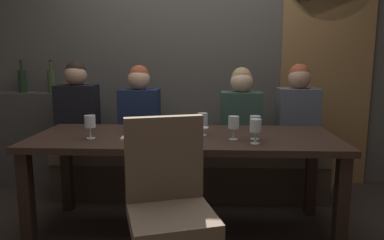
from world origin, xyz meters
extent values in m
plane|color=black|center=(0.00, 0.00, 0.00)|extent=(9.00, 9.00, 0.00)
cube|color=#4C4944|center=(0.00, 1.22, 1.50)|extent=(6.00, 0.12, 3.00)
cube|color=olive|center=(1.35, 1.15, 1.05)|extent=(0.90, 0.05, 2.10)
cube|color=#413E3A|center=(-1.55, 1.04, 0.47)|extent=(1.10, 0.28, 0.95)
cube|color=black|center=(-1.03, -0.35, 0.35)|extent=(0.08, 0.08, 0.69)
cube|color=black|center=(1.03, -0.35, 0.35)|extent=(0.08, 0.08, 0.69)
cube|color=black|center=(-1.03, 0.35, 0.35)|extent=(0.08, 0.08, 0.69)
cube|color=black|center=(1.03, 0.35, 0.35)|extent=(0.08, 0.08, 0.69)
cube|color=#302119|center=(0.00, 0.00, 0.72)|extent=(2.20, 0.84, 0.04)
cube|color=#40352A|center=(0.00, 0.70, 0.17)|extent=(2.50, 0.40, 0.35)
cube|color=brown|center=(0.00, 0.70, 0.40)|extent=(2.50, 0.44, 0.10)
cube|color=brown|center=(-0.02, -0.80, 0.46)|extent=(0.55, 0.55, 0.08)
cube|color=brown|center=(-0.07, -0.62, 0.74)|extent=(0.44, 0.19, 0.48)
cube|color=black|center=(-1.04, 0.70, 0.75)|extent=(0.36, 0.24, 0.60)
sphere|color=tan|center=(-1.04, 0.70, 1.14)|extent=(0.20, 0.20, 0.20)
sphere|color=black|center=(-1.04, 0.71, 1.18)|extent=(0.18, 0.18, 0.18)
cube|color=#192342|center=(-0.46, 0.71, 0.73)|extent=(0.36, 0.24, 0.56)
sphere|color=tan|center=(-0.46, 0.71, 1.11)|extent=(0.20, 0.20, 0.20)
sphere|color=brown|center=(-0.46, 0.72, 1.14)|extent=(0.18, 0.18, 0.18)
cube|color=#2D473D|center=(0.47, 0.68, 0.72)|extent=(0.36, 0.24, 0.55)
sphere|color=#DBB293|center=(0.47, 0.68, 1.09)|extent=(0.20, 0.20, 0.20)
sphere|color=#9E7F56|center=(0.47, 0.69, 1.12)|extent=(0.18, 0.18, 0.18)
cube|color=#4C515B|center=(0.98, 0.71, 0.74)|extent=(0.36, 0.24, 0.58)
sphere|color=tan|center=(0.98, 0.71, 1.12)|extent=(0.20, 0.20, 0.20)
sphere|color=brown|center=(0.98, 0.72, 1.15)|extent=(0.18, 0.18, 0.18)
cylinder|color=black|center=(-1.71, 1.03, 1.06)|extent=(0.08, 0.08, 0.22)
cylinder|color=black|center=(-1.71, 1.03, 1.21)|extent=(0.03, 0.03, 0.09)
cylinder|color=black|center=(-1.71, 1.03, 1.27)|extent=(0.03, 0.03, 0.02)
cylinder|color=#384728|center=(-1.40, 1.02, 1.06)|extent=(0.08, 0.08, 0.22)
cylinder|color=#384728|center=(-1.40, 1.02, 1.21)|extent=(0.03, 0.03, 0.09)
cylinder|color=black|center=(-1.40, 1.02, 1.27)|extent=(0.03, 0.03, 0.02)
cylinder|color=silver|center=(0.50, -0.11, 0.74)|extent=(0.06, 0.06, 0.00)
cylinder|color=silver|center=(0.50, -0.11, 0.78)|extent=(0.01, 0.01, 0.07)
cylinder|color=silver|center=(0.50, -0.11, 0.86)|extent=(0.08, 0.08, 0.08)
cylinder|color=gold|center=(0.50, -0.11, 0.84)|extent=(0.07, 0.07, 0.03)
cylinder|color=silver|center=(0.48, -0.24, 0.74)|extent=(0.06, 0.06, 0.00)
cylinder|color=silver|center=(0.48, -0.24, 0.78)|extent=(0.01, 0.01, 0.07)
cylinder|color=silver|center=(0.48, -0.24, 0.86)|extent=(0.08, 0.08, 0.08)
cylinder|color=maroon|center=(0.48, -0.24, 0.84)|extent=(0.07, 0.07, 0.04)
cylinder|color=silver|center=(0.13, 0.01, 0.74)|extent=(0.06, 0.06, 0.00)
cylinder|color=silver|center=(0.13, 0.01, 0.78)|extent=(0.01, 0.01, 0.07)
cylinder|color=silver|center=(0.13, 0.01, 0.86)|extent=(0.08, 0.08, 0.08)
cylinder|color=silver|center=(0.35, -0.12, 0.74)|extent=(0.06, 0.06, 0.00)
cylinder|color=silver|center=(0.35, -0.12, 0.78)|extent=(0.01, 0.01, 0.07)
cylinder|color=silver|center=(0.35, -0.12, 0.86)|extent=(0.08, 0.08, 0.08)
cylinder|color=silver|center=(-0.65, -0.13, 0.74)|extent=(0.06, 0.06, 0.00)
cylinder|color=silver|center=(-0.65, -0.13, 0.78)|extent=(0.01, 0.01, 0.07)
cylinder|color=silver|center=(-0.65, -0.13, 0.86)|extent=(0.08, 0.08, 0.08)
cylinder|color=white|center=(0.12, 0.28, 0.74)|extent=(0.12, 0.12, 0.01)
cylinder|color=white|center=(0.12, 0.28, 0.78)|extent=(0.06, 0.06, 0.06)
cylinder|color=brown|center=(0.12, 0.28, 0.80)|extent=(0.05, 0.05, 0.01)
cube|color=white|center=(-0.34, -0.07, 0.74)|extent=(0.19, 0.19, 0.01)
cube|color=#381E14|center=(-0.33, -0.07, 0.77)|extent=(0.08, 0.06, 0.04)
cube|color=silver|center=(-0.20, -0.09, 0.74)|extent=(0.06, 0.17, 0.01)
camera|label=1|loc=(0.17, -2.60, 1.30)|focal=34.25mm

